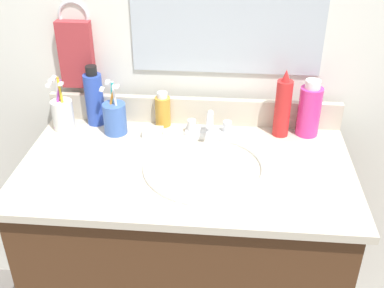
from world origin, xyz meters
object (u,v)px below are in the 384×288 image
object	(u,v)px
bottle_spray_red	(283,107)
bottle_shampoo_blue	(94,98)
cup_blue_plastic	(115,118)
soap_bar	(153,132)
bottle_soap_pink	(309,110)
faucet	(210,127)
bottle_oil_amber	(163,110)
hand_towel	(76,55)
cup_white_ceramic	(63,114)

from	to	relation	value
bottle_spray_red	bottle_shampoo_blue	bearing A→B (deg)	177.55
cup_blue_plastic	soap_bar	bearing A→B (deg)	-3.67
bottle_soap_pink	bottle_spray_red	distance (m)	0.09
faucet	bottle_spray_red	xyz separation A→B (m)	(0.23, 0.02, 0.07)
faucet	bottle_spray_red	bearing A→B (deg)	5.78
bottle_soap_pink	bottle_spray_red	world-z (taller)	bottle_spray_red
bottle_shampoo_blue	faucet	bearing A→B (deg)	-7.26
bottle_oil_amber	soap_bar	size ratio (longest dim) A/B	1.84
hand_towel	cup_blue_plastic	xyz separation A→B (m)	(0.14, -0.11, -0.17)
bottle_shampoo_blue	hand_towel	bearing A→B (deg)	138.93
faucet	bottle_oil_amber	world-z (taller)	bottle_oil_amber
bottle_soap_pink	bottle_shampoo_blue	xyz separation A→B (m)	(-0.70, 0.01, 0.01)
bottle_soap_pink	bottle_shampoo_blue	distance (m)	0.70
faucet	bottle_shampoo_blue	distance (m)	0.39
hand_towel	bottle_soap_pink	size ratio (longest dim) A/B	1.18
cup_blue_plastic	cup_white_ceramic	bearing A→B (deg)	176.82
bottle_oil_amber	hand_towel	bearing A→B (deg)	170.88
bottle_soap_pink	soap_bar	distance (m)	0.50
cup_white_ceramic	soap_bar	xyz separation A→B (m)	(0.30, -0.02, -0.04)
bottle_spray_red	cup_white_ceramic	world-z (taller)	bottle_spray_red
hand_towel	cup_white_ceramic	distance (m)	0.20
hand_towel	cup_white_ceramic	size ratio (longest dim) A/B	1.20
hand_towel	faucet	xyz separation A→B (m)	(0.44, -0.10, -0.19)
cup_white_ceramic	soap_bar	distance (m)	0.30
bottle_shampoo_blue	soap_bar	distance (m)	0.23
bottle_oil_amber	bottle_spray_red	size ratio (longest dim) A/B	0.53
bottle_soap_pink	bottle_oil_amber	size ratio (longest dim) A/B	1.58
bottle_shampoo_blue	bottle_oil_amber	xyz separation A→B (m)	(0.22, 0.01, -0.04)
soap_bar	cup_blue_plastic	bearing A→B (deg)	176.33
bottle_shampoo_blue	soap_bar	xyz separation A→B (m)	(0.20, -0.07, -0.08)
bottle_oil_amber	cup_white_ceramic	xyz separation A→B (m)	(-0.32, -0.06, 0.00)
hand_towel	soap_bar	xyz separation A→B (m)	(0.26, -0.12, -0.21)
faucet	bottle_shampoo_blue	world-z (taller)	bottle_shampoo_blue
hand_towel	bottle_soap_pink	distance (m)	0.77
bottle_oil_amber	cup_blue_plastic	size ratio (longest dim) A/B	0.65
bottle_oil_amber	bottle_shampoo_blue	bearing A→B (deg)	-178.37
bottle_spray_red	soap_bar	distance (m)	0.42
soap_bar	bottle_soap_pink	bearing A→B (deg)	6.29
cup_blue_plastic	bottle_soap_pink	bearing A→B (deg)	4.32
bottle_soap_pink	bottle_spray_red	size ratio (longest dim) A/B	0.84
hand_towel	faucet	distance (m)	0.49
cup_white_ceramic	cup_blue_plastic	xyz separation A→B (m)	(0.17, -0.01, -0.00)
cup_white_ceramic	hand_towel	bearing A→B (deg)	70.84
cup_white_ceramic	bottle_spray_red	bearing A→B (deg)	1.97
faucet	cup_blue_plastic	size ratio (longest dim) A/B	0.89
hand_towel	bottle_soap_pink	xyz separation A→B (m)	(0.76, -0.07, -0.13)
hand_towel	cup_blue_plastic	bearing A→B (deg)	-38.93
bottle_oil_amber	bottle_spray_red	bearing A→B (deg)	-4.82
hand_towel	soap_bar	bearing A→B (deg)	-24.64
bottle_spray_red	cup_blue_plastic	distance (m)	0.53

